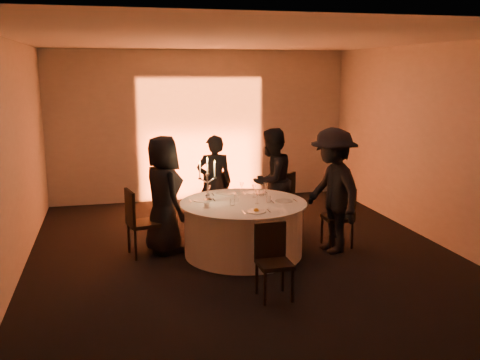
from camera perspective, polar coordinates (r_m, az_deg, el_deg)
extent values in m
plane|color=black|center=(7.79, 0.36, -7.88)|extent=(7.00, 7.00, 0.00)
plane|color=silver|center=(7.35, 0.39, 14.74)|extent=(7.00, 7.00, 0.00)
plane|color=#B5AFA8|center=(10.82, -4.21, 5.78)|extent=(7.00, 0.00, 7.00)
plane|color=#B5AFA8|center=(4.19, 12.24, -3.94)|extent=(7.00, 0.00, 7.00)
plane|color=#B5AFA8|center=(7.30, -23.13, 2.01)|extent=(0.00, 7.00, 7.00)
plane|color=#B5AFA8|center=(8.65, 20.05, 3.62)|extent=(0.00, 7.00, 7.00)
cube|color=black|center=(10.78, -3.82, -2.07)|extent=(0.25, 0.12, 0.10)
cylinder|color=black|center=(7.78, 0.36, -7.77)|extent=(0.60, 0.60, 0.03)
cylinder|color=black|center=(7.67, 0.36, -5.24)|extent=(0.20, 0.20, 0.75)
cylinder|color=white|center=(7.67, 0.36, -5.24)|extent=(1.68, 1.68, 0.75)
cylinder|color=white|center=(7.57, 0.36, -2.45)|extent=(1.80, 1.80, 0.02)
cube|color=black|center=(7.74, -10.21, -4.60)|extent=(0.51, 0.51, 0.05)
cube|color=black|center=(7.62, -11.66, -2.87)|extent=(0.13, 0.42, 0.48)
cylinder|color=black|center=(7.69, -8.46, -6.48)|extent=(0.04, 0.04, 0.45)
cylinder|color=black|center=(8.02, -9.27, -5.74)|extent=(0.04, 0.04, 0.45)
cylinder|color=black|center=(7.60, -11.07, -6.81)|extent=(0.04, 0.04, 0.45)
cylinder|color=black|center=(7.93, -11.78, -6.05)|extent=(0.04, 0.04, 0.45)
cube|color=black|center=(9.26, -2.78, -1.83)|extent=(0.43, 0.43, 0.05)
cube|color=black|center=(9.03, -2.63, -0.55)|extent=(0.41, 0.06, 0.46)
cylinder|color=black|center=(9.51, -1.88, -2.88)|extent=(0.04, 0.04, 0.43)
cylinder|color=black|center=(9.46, -3.97, -2.97)|extent=(0.04, 0.04, 0.43)
cylinder|color=black|center=(9.18, -1.54, -3.41)|extent=(0.04, 0.04, 0.43)
cylinder|color=black|center=(9.13, -3.69, -3.52)|extent=(0.04, 0.04, 0.43)
cube|color=black|center=(8.98, 4.08, -2.23)|extent=(0.58, 0.58, 0.05)
cube|color=black|center=(8.82, 5.10, -0.80)|extent=(0.35, 0.28, 0.47)
cylinder|color=black|center=(9.27, 3.78, -3.25)|extent=(0.04, 0.04, 0.44)
cylinder|color=black|center=(9.00, 2.48, -3.71)|extent=(0.04, 0.04, 0.44)
cylinder|color=black|center=(9.08, 5.61, -3.60)|extent=(0.04, 0.04, 0.44)
cylinder|color=black|center=(8.80, 4.34, -4.08)|extent=(0.04, 0.04, 0.44)
cube|color=black|center=(8.13, 10.34, -4.00)|extent=(0.40, 0.40, 0.05)
cube|color=black|center=(8.14, 11.57, -2.23)|extent=(0.04, 0.40, 0.46)
cylinder|color=black|center=(8.28, 8.73, -5.26)|extent=(0.04, 0.04, 0.43)
cylinder|color=black|center=(7.98, 9.65, -5.95)|extent=(0.04, 0.04, 0.43)
cylinder|color=black|center=(8.41, 10.89, -5.07)|extent=(0.04, 0.04, 0.43)
cylinder|color=black|center=(8.12, 11.88, -5.74)|extent=(0.04, 0.04, 0.43)
cube|color=black|center=(6.23, 3.70, -8.94)|extent=(0.39, 0.39, 0.05)
cube|color=black|center=(6.31, 3.24, -6.41)|extent=(0.38, 0.05, 0.43)
cylinder|color=black|center=(6.12, 2.69, -11.47)|extent=(0.04, 0.04, 0.41)
cylinder|color=black|center=(6.22, 5.61, -11.13)|extent=(0.04, 0.04, 0.41)
cylinder|color=black|center=(6.41, 1.81, -10.37)|extent=(0.04, 0.04, 0.41)
cylinder|color=black|center=(6.50, 4.60, -10.06)|extent=(0.04, 0.04, 0.41)
imported|color=black|center=(7.74, -8.19, -1.56)|extent=(0.79, 0.97, 1.70)
imported|color=black|center=(8.77, -2.74, -0.30)|extent=(0.62, 0.45, 1.58)
imported|color=black|center=(8.66, 3.37, -0.06)|extent=(1.04, 1.01, 1.70)
imported|color=black|center=(7.79, 9.85, -1.13)|extent=(0.82, 1.25, 1.81)
cylinder|color=white|center=(7.66, -4.06, -2.18)|extent=(0.25, 0.25, 0.01)
cube|color=#B9B9BE|center=(7.63, -5.32, -2.26)|extent=(0.01, 0.17, 0.01)
cube|color=#B9B9BE|center=(7.69, -2.81, -2.12)|extent=(0.02, 0.17, 0.01)
cylinder|color=white|center=(8.04, -1.72, -1.48)|extent=(0.26, 0.26, 0.01)
cube|color=#B9B9BE|center=(8.01, -2.91, -1.55)|extent=(0.02, 0.17, 0.01)
cube|color=#B9B9BE|center=(8.08, -0.54, -1.42)|extent=(0.01, 0.17, 0.01)
cylinder|color=white|center=(8.11, 1.62, -1.36)|extent=(0.28, 0.28, 0.01)
cube|color=#B9B9BE|center=(8.07, 0.46, -1.44)|extent=(0.02, 0.17, 0.01)
cube|color=#B9B9BE|center=(8.16, 2.77, -1.30)|extent=(0.02, 0.17, 0.01)
cylinder|color=white|center=(7.63, 4.69, -2.24)|extent=(0.25, 0.25, 0.01)
cube|color=#B9B9BE|center=(7.58, 3.47, -2.33)|extent=(0.02, 0.17, 0.01)
cube|color=#B9B9BE|center=(7.68, 5.89, -2.17)|extent=(0.01, 0.17, 0.01)
cylinder|color=white|center=(7.05, 1.74, -3.37)|extent=(0.26, 0.26, 0.01)
cube|color=#B9B9BE|center=(7.01, 0.40, -3.46)|extent=(0.02, 0.17, 0.01)
cube|color=#B9B9BE|center=(7.10, 3.06, -3.29)|extent=(0.02, 0.17, 0.01)
sphere|color=#FBA91F|center=(7.04, 1.74, -3.04)|extent=(0.07, 0.07, 0.07)
cylinder|color=white|center=(7.27, -3.56, -2.94)|extent=(0.11, 0.11, 0.01)
cylinder|color=white|center=(7.27, -3.57, -2.68)|extent=(0.07, 0.07, 0.06)
cylinder|color=white|center=(7.67, -3.47, -2.12)|extent=(0.13, 0.13, 0.02)
sphere|color=white|center=(7.66, -3.47, -1.70)|extent=(0.07, 0.07, 0.07)
cylinder|color=white|center=(7.63, -3.48, -0.77)|extent=(0.03, 0.03, 0.33)
cylinder|color=white|center=(7.59, -3.50, 0.57)|extent=(0.05, 0.05, 0.03)
cylinder|color=silver|center=(7.57, -3.51, 1.40)|extent=(0.02, 0.02, 0.22)
cone|color=#F6A72C|center=(7.55, -3.52, 2.35)|extent=(0.02, 0.02, 0.03)
cylinder|color=white|center=(7.60, -3.89, -0.07)|extent=(0.12, 0.02, 0.08)
cylinder|color=white|center=(7.58, -4.30, 0.17)|extent=(0.05, 0.05, 0.03)
cylinder|color=silver|center=(7.56, -4.31, 1.00)|extent=(0.02, 0.02, 0.22)
cone|color=#F6A72C|center=(7.54, -4.32, 1.95)|extent=(0.02, 0.02, 0.03)
cylinder|color=white|center=(7.62, -3.10, -0.03)|extent=(0.12, 0.02, 0.08)
cylinder|color=white|center=(7.62, -2.70, 0.24)|extent=(0.05, 0.05, 0.03)
cylinder|color=silver|center=(7.60, -2.71, 1.08)|extent=(0.02, 0.02, 0.22)
cone|color=#F6A72C|center=(7.58, -2.72, 2.02)|extent=(0.02, 0.02, 0.03)
cylinder|color=white|center=(8.00, 2.72, -1.59)|extent=(0.06, 0.06, 0.01)
cylinder|color=white|center=(7.99, 2.73, -1.23)|extent=(0.01, 0.01, 0.10)
cone|color=white|center=(7.97, 2.73, -0.60)|extent=(0.07, 0.07, 0.09)
cylinder|color=white|center=(7.84, 1.51, -1.86)|extent=(0.06, 0.06, 0.01)
cylinder|color=white|center=(7.83, 1.51, -1.49)|extent=(0.01, 0.01, 0.10)
cone|color=white|center=(7.81, 1.51, -0.84)|extent=(0.07, 0.07, 0.09)
cylinder|color=white|center=(7.81, -3.34, -1.93)|extent=(0.06, 0.06, 0.01)
cylinder|color=white|center=(7.79, -3.35, -1.56)|extent=(0.01, 0.01, 0.10)
cone|color=white|center=(7.77, -3.35, -0.91)|extent=(0.07, 0.07, 0.09)
cylinder|color=white|center=(7.99, 0.17, -1.59)|extent=(0.06, 0.06, 0.01)
cylinder|color=white|center=(7.98, 0.17, -1.22)|extent=(0.01, 0.01, 0.10)
cone|color=white|center=(7.96, 0.17, -0.59)|extent=(0.07, 0.07, 0.09)
cylinder|color=white|center=(7.48, 1.84, -2.52)|extent=(0.06, 0.06, 0.01)
cylinder|color=white|center=(7.47, 1.84, -2.13)|extent=(0.01, 0.01, 0.10)
cone|color=white|center=(7.45, 1.85, -1.46)|extent=(0.07, 0.07, 0.09)
cylinder|color=white|center=(7.93, 2.30, -1.39)|extent=(0.07, 0.07, 0.09)
cylinder|color=white|center=(7.55, 3.07, -2.06)|extent=(0.07, 0.07, 0.09)
cylinder|color=white|center=(7.59, -0.37, -1.98)|extent=(0.07, 0.07, 0.09)
cylinder|color=white|center=(7.37, -0.83, -2.39)|extent=(0.07, 0.07, 0.09)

